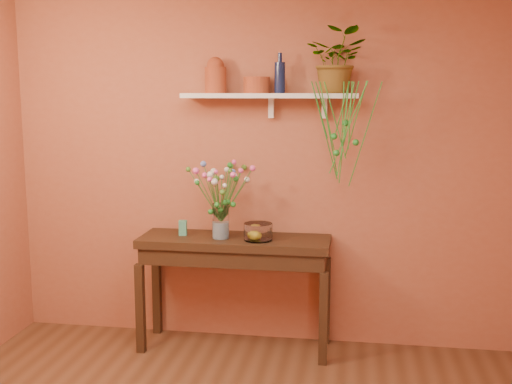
{
  "coord_description": "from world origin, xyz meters",
  "views": [
    {
      "loc": [
        0.69,
        -2.78,
        1.96
      ],
      "look_at": [
        0.0,
        1.55,
        1.25
      ],
      "focal_mm": 44.28,
      "sensor_mm": 36.0,
      "label": 1
    }
  ],
  "objects_px": {
    "glass_bowl": "(258,232)",
    "glass_vase": "(221,224)",
    "bouquet": "(221,182)",
    "terracotta_jug": "(216,76)",
    "sideboard": "(235,254)",
    "blue_bottle": "(280,77)",
    "spider_plant": "(338,61)"
  },
  "relations": [
    {
      "from": "sideboard",
      "to": "glass_bowl",
      "type": "height_order",
      "value": "glass_bowl"
    },
    {
      "from": "glass_vase",
      "to": "bouquet",
      "type": "xyz_separation_m",
      "value": [
        0.0,
        0.0,
        0.31
      ]
    },
    {
      "from": "terracotta_jug",
      "to": "glass_vase",
      "type": "height_order",
      "value": "terracotta_jug"
    },
    {
      "from": "bouquet",
      "to": "glass_vase",
      "type": "bearing_deg",
      "value": -142.93
    },
    {
      "from": "blue_bottle",
      "to": "spider_plant",
      "type": "height_order",
      "value": "spider_plant"
    },
    {
      "from": "blue_bottle",
      "to": "glass_bowl",
      "type": "bearing_deg",
      "value": -126.44
    },
    {
      "from": "glass_bowl",
      "to": "terracotta_jug",
      "type": "bearing_deg",
      "value": 150.75
    },
    {
      "from": "sideboard",
      "to": "spider_plant",
      "type": "height_order",
      "value": "spider_plant"
    },
    {
      "from": "terracotta_jug",
      "to": "bouquet",
      "type": "bearing_deg",
      "value": -67.38
    },
    {
      "from": "sideboard",
      "to": "glass_vase",
      "type": "height_order",
      "value": "glass_vase"
    },
    {
      "from": "glass_vase",
      "to": "bouquet",
      "type": "relative_size",
      "value": 0.49
    },
    {
      "from": "blue_bottle",
      "to": "bouquet",
      "type": "xyz_separation_m",
      "value": [
        -0.41,
        -0.16,
        -0.77
      ]
    },
    {
      "from": "glass_bowl",
      "to": "bouquet",
      "type": "bearing_deg",
      "value": 175.24
    },
    {
      "from": "terracotta_jug",
      "to": "spider_plant",
      "type": "height_order",
      "value": "spider_plant"
    },
    {
      "from": "blue_bottle",
      "to": "glass_vase",
      "type": "bearing_deg",
      "value": -159.17
    },
    {
      "from": "sideboard",
      "to": "blue_bottle",
      "type": "bearing_deg",
      "value": 20.69
    },
    {
      "from": "blue_bottle",
      "to": "spider_plant",
      "type": "distance_m",
      "value": 0.43
    },
    {
      "from": "sideboard",
      "to": "blue_bottle",
      "type": "relative_size",
      "value": 4.91
    },
    {
      "from": "sideboard",
      "to": "terracotta_jug",
      "type": "relative_size",
      "value": 5.36
    },
    {
      "from": "spider_plant",
      "to": "bouquet",
      "type": "height_order",
      "value": "spider_plant"
    },
    {
      "from": "spider_plant",
      "to": "terracotta_jug",
      "type": "bearing_deg",
      "value": 178.01
    },
    {
      "from": "spider_plant",
      "to": "glass_vase",
      "type": "xyz_separation_m",
      "value": [
        -0.84,
        -0.15,
        -1.19
      ]
    },
    {
      "from": "blue_bottle",
      "to": "bouquet",
      "type": "height_order",
      "value": "blue_bottle"
    },
    {
      "from": "sideboard",
      "to": "glass_bowl",
      "type": "relative_size",
      "value": 6.79
    },
    {
      "from": "bouquet",
      "to": "glass_bowl",
      "type": "distance_m",
      "value": 0.46
    },
    {
      "from": "glass_bowl",
      "to": "spider_plant",
      "type": "bearing_deg",
      "value": 16.84
    },
    {
      "from": "terracotta_jug",
      "to": "blue_bottle",
      "type": "distance_m",
      "value": 0.49
    },
    {
      "from": "sideboard",
      "to": "glass_vase",
      "type": "xyz_separation_m",
      "value": [
        -0.1,
        -0.04,
        0.24
      ]
    },
    {
      "from": "terracotta_jug",
      "to": "glass_vase",
      "type": "relative_size",
      "value": 1.02
    },
    {
      "from": "glass_bowl",
      "to": "glass_vase",
      "type": "bearing_deg",
      "value": 176.03
    },
    {
      "from": "sideboard",
      "to": "glass_vase",
      "type": "distance_m",
      "value": 0.26
    },
    {
      "from": "sideboard",
      "to": "bouquet",
      "type": "relative_size",
      "value": 2.7
    }
  ]
}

